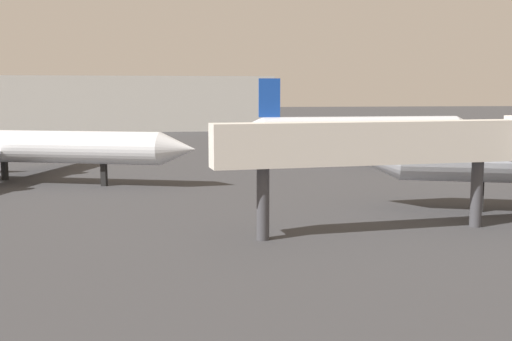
{
  "coord_description": "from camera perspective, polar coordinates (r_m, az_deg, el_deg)",
  "views": [
    {
      "loc": [
        -1.28,
        -10.97,
        8.12
      ],
      "look_at": [
        5.36,
        35.34,
        2.01
      ],
      "focal_mm": 42.76,
      "sensor_mm": 36.0,
      "label": 1
    }
  ],
  "objects": [
    {
      "name": "jet_bridge",
      "position": [
        36.12,
        14.13,
        2.4
      ],
      "size": [
        21.26,
        4.43,
        6.62
      ],
      "rotation": [
        0.0,
        0.0,
        0.11
      ],
      "color": "silver",
      "rests_on": "ground_plane"
    },
    {
      "name": "airplane_distant",
      "position": [
        77.95,
        9.66,
        3.89
      ],
      "size": [
        31.9,
        25.1,
        9.66
      ],
      "rotation": [
        0.0,
        0.0,
        0.02
      ],
      "color": "silver",
      "rests_on": "ground_plane"
    },
    {
      "name": "terminal_building",
      "position": [
        135.99,
        -12.81,
        6.18
      ],
      "size": [
        64.94,
        24.27,
        11.13
      ],
      "primitive_type": "cube",
      "color": "#B7B7B2",
      "rests_on": "ground_plane"
    },
    {
      "name": "airplane_on_taxiway",
      "position": [
        58.31,
        -22.7,
        2.13
      ],
      "size": [
        33.75,
        26.7,
        10.51
      ],
      "rotation": [
        0.0,
        0.0,
        -0.31
      ],
      "color": "silver",
      "rests_on": "ground_plane"
    }
  ]
}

